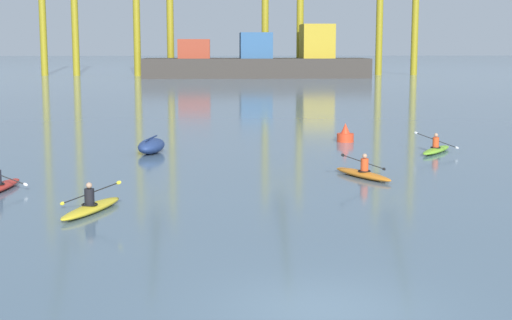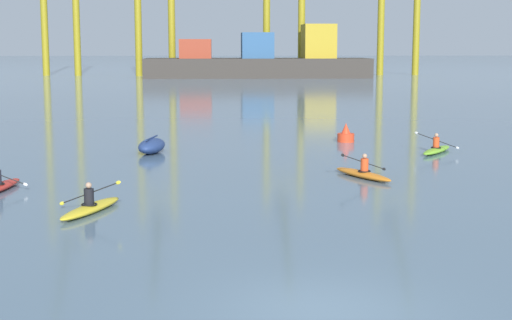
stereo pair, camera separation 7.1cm
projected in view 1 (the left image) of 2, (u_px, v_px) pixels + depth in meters
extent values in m
plane|color=slate|center=(323.00, 310.00, 14.65)|extent=(800.00, 800.00, 0.00)
cube|color=#38332D|center=(256.00, 68.00, 123.63)|extent=(36.25, 10.03, 3.11)
cube|color=#993823|center=(194.00, 49.00, 122.64)|extent=(5.08, 7.02, 3.05)
cube|color=#2D5684|center=(256.00, 45.00, 123.10)|extent=(5.08, 7.02, 4.11)
cube|color=#B29323|center=(317.00, 41.00, 123.53)|extent=(5.08, 7.02, 5.46)
cylinder|color=olive|center=(136.00, 0.00, 128.20)|extent=(1.20, 1.20, 25.54)
cylinder|color=olive|center=(170.00, 0.00, 128.50)|extent=(1.20, 1.20, 25.54)
cylinder|color=olive|center=(265.00, 9.00, 128.65)|extent=(1.20, 1.20, 22.52)
cylinder|color=olive|center=(300.00, 9.00, 128.96)|extent=(1.20, 1.20, 22.52)
ellipsoid|color=navy|center=(151.00, 146.00, 36.07)|extent=(1.56, 2.76, 0.70)
cube|color=navy|center=(151.00, 138.00, 36.02)|extent=(0.42, 1.93, 0.06)
cylinder|color=red|center=(345.00, 138.00, 40.40)|extent=(0.90, 0.90, 0.45)
cone|color=red|center=(345.00, 128.00, 40.32)|extent=(0.49, 0.49, 0.55)
ellipsoid|color=silver|center=(25.00, 184.00, 26.51)|extent=(0.21, 0.07, 0.16)
ellipsoid|color=#7ABC2D|center=(436.00, 150.00, 36.24)|extent=(2.43, 3.14, 0.26)
torus|color=black|center=(436.00, 147.00, 36.14)|extent=(0.68, 0.68, 0.05)
cylinder|color=#DB471E|center=(436.00, 142.00, 36.10)|extent=(0.30, 0.30, 0.50)
sphere|color=tan|center=(436.00, 135.00, 36.05)|extent=(0.19, 0.19, 0.19)
cylinder|color=black|center=(436.00, 140.00, 36.13)|extent=(1.69, 1.18, 0.61)
ellipsoid|color=silver|center=(416.00, 133.00, 36.61)|extent=(0.19, 0.15, 0.16)
ellipsoid|color=silver|center=(457.00, 148.00, 35.65)|extent=(0.19, 0.15, 0.16)
ellipsoid|color=orange|center=(363.00, 174.00, 29.40)|extent=(2.03, 3.32, 0.26)
torus|color=black|center=(364.00, 171.00, 29.29)|extent=(0.66, 0.66, 0.05)
cylinder|color=#DB471E|center=(365.00, 165.00, 29.25)|extent=(0.30, 0.30, 0.50)
sphere|color=tan|center=(365.00, 156.00, 29.20)|extent=(0.19, 0.19, 0.19)
cylinder|color=black|center=(364.00, 162.00, 29.28)|extent=(1.81, 0.91, 0.72)
ellipsoid|color=black|center=(343.00, 155.00, 28.75)|extent=(0.20, 0.13, 0.16)
ellipsoid|color=black|center=(384.00, 169.00, 29.81)|extent=(0.20, 0.13, 0.16)
ellipsoid|color=yellow|center=(91.00, 208.00, 23.22)|extent=(1.75, 3.39, 0.26)
torus|color=black|center=(90.00, 204.00, 23.10)|extent=(0.63, 0.63, 0.05)
cylinder|color=black|center=(89.00, 197.00, 23.07)|extent=(0.30, 0.30, 0.50)
sphere|color=tan|center=(89.00, 185.00, 23.02)|extent=(0.19, 0.19, 0.19)
cylinder|color=black|center=(90.00, 193.00, 23.10)|extent=(1.86, 0.72, 0.79)
ellipsoid|color=yellow|center=(62.00, 203.00, 23.45)|extent=(0.21, 0.11, 0.17)
ellipsoid|color=yellow|center=(119.00, 183.00, 22.76)|extent=(0.21, 0.11, 0.17)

